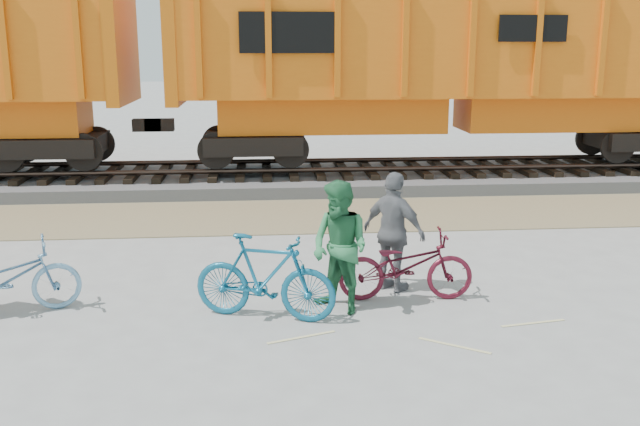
# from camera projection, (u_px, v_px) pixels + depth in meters

# --- Properties ---
(ground) EXTENTS (120.00, 120.00, 0.00)m
(ground) POSITION_uv_depth(u_px,v_px,m) (372.00, 311.00, 9.57)
(ground) COLOR #9E9E99
(ground) RESTS_ON ground
(gravel_strip) EXTENTS (120.00, 3.00, 0.02)m
(gravel_strip) POSITION_uv_depth(u_px,v_px,m) (331.00, 215.00, 14.90)
(gravel_strip) COLOR #8F8159
(gravel_strip) RESTS_ON ground
(ballast_bed) EXTENTS (120.00, 4.00, 0.30)m
(ballast_bed) POSITION_uv_depth(u_px,v_px,m) (318.00, 178.00, 18.26)
(ballast_bed) COLOR slate
(ballast_bed) RESTS_ON ground
(track) EXTENTS (120.00, 2.60, 0.24)m
(track) POSITION_uv_depth(u_px,v_px,m) (318.00, 165.00, 18.19)
(track) COLOR black
(track) RESTS_ON ballast_bed
(hopper_car_center) EXTENTS (14.00, 3.13, 4.65)m
(hopper_car_center) POSITION_uv_depth(u_px,v_px,m) (453.00, 64.00, 17.88)
(hopper_car_center) COLOR black
(hopper_car_center) RESTS_ON track
(bicycle_blue) EXTENTS (2.01, 1.24, 1.00)m
(bicycle_blue) POSITION_uv_depth(u_px,v_px,m) (5.00, 279.00, 9.33)
(bicycle_blue) COLOR #73A8CD
(bicycle_blue) RESTS_ON ground
(bicycle_teal) EXTENTS (1.96, 1.10, 1.14)m
(bicycle_teal) POSITION_uv_depth(u_px,v_px,m) (265.00, 277.00, 9.19)
(bicycle_teal) COLOR #125C7D
(bicycle_teal) RESTS_ON ground
(bicycle_maroon) EXTENTS (1.90, 0.74, 0.98)m
(bicycle_maroon) POSITION_uv_depth(u_px,v_px,m) (406.00, 266.00, 9.91)
(bicycle_maroon) COLOR #551221
(bicycle_maroon) RESTS_ON ground
(person_man) EXTENTS (1.08, 1.09, 1.77)m
(person_man) POSITION_uv_depth(u_px,v_px,m) (340.00, 247.00, 9.40)
(person_man) COLOR #2D7747
(person_man) RESTS_ON ground
(person_woman) EXTENTS (1.03, 1.02, 1.75)m
(person_woman) POSITION_uv_depth(u_px,v_px,m) (394.00, 232.00, 10.20)
(person_woman) COLOR slate
(person_woman) RESTS_ON ground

